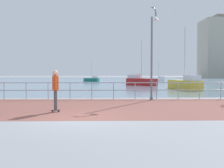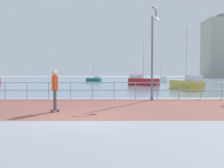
{
  "view_description": "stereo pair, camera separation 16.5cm",
  "coord_description": "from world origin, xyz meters",
  "px_view_note": "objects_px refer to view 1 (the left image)",
  "views": [
    {
      "loc": [
        0.94,
        -9.6,
        1.69
      ],
      "look_at": [
        1.25,
        4.07,
        1.1
      ],
      "focal_mm": 40.87,
      "sensor_mm": 36.0,
      "label": 1
    },
    {
      "loc": [
        1.11,
        -9.6,
        1.69
      ],
      "look_at": [
        1.25,
        4.07,
        1.1
      ],
      "focal_mm": 40.87,
      "sensor_mm": 36.0,
      "label": 2
    }
  ],
  "objects_px": {
    "sailboat_ivory": "(159,79)",
    "lamppost": "(153,49)",
    "sailboat_teal": "(92,79)",
    "skateboarder": "(55,87)",
    "sailboat_gray": "(140,81)",
    "sailboat_navy": "(185,84)"
  },
  "relations": [
    {
      "from": "skateboarder",
      "to": "sailboat_teal",
      "type": "distance_m",
      "value": 40.22
    },
    {
      "from": "lamppost",
      "to": "skateboarder",
      "type": "distance_m",
      "value": 7.15
    },
    {
      "from": "sailboat_ivory",
      "to": "sailboat_gray",
      "type": "xyz_separation_m",
      "value": [
        -5.92,
        -16.5,
        0.19
      ]
    },
    {
      "from": "sailboat_ivory",
      "to": "sailboat_navy",
      "type": "distance_m",
      "value": 26.16
    },
    {
      "from": "sailboat_gray",
      "to": "sailboat_teal",
      "type": "xyz_separation_m",
      "value": [
        -7.62,
        16.16,
        -0.18
      ]
    },
    {
      "from": "skateboarder",
      "to": "sailboat_navy",
      "type": "bearing_deg",
      "value": 54.97
    },
    {
      "from": "sailboat_teal",
      "to": "sailboat_navy",
      "type": "xyz_separation_m",
      "value": [
        10.9,
        -25.68,
        0.18
      ]
    },
    {
      "from": "sailboat_ivory",
      "to": "lamppost",
      "type": "bearing_deg",
      "value": -102.22
    },
    {
      "from": "skateboarder",
      "to": "sailboat_teal",
      "type": "relative_size",
      "value": 0.42
    },
    {
      "from": "sailboat_ivory",
      "to": "sailboat_navy",
      "type": "relative_size",
      "value": 0.68
    },
    {
      "from": "lamppost",
      "to": "sailboat_ivory",
      "type": "distance_m",
      "value": 36.87
    },
    {
      "from": "sailboat_gray",
      "to": "sailboat_navy",
      "type": "distance_m",
      "value": 10.07
    },
    {
      "from": "lamppost",
      "to": "sailboat_ivory",
      "type": "height_order",
      "value": "lamppost"
    },
    {
      "from": "lamppost",
      "to": "sailboat_teal",
      "type": "height_order",
      "value": "lamppost"
    },
    {
      "from": "sailboat_ivory",
      "to": "sailboat_navy",
      "type": "height_order",
      "value": "sailboat_navy"
    },
    {
      "from": "skateboarder",
      "to": "sailboat_gray",
      "type": "bearing_deg",
      "value": 73.96
    },
    {
      "from": "lamppost",
      "to": "skateboarder",
      "type": "height_order",
      "value": "lamppost"
    },
    {
      "from": "skateboarder",
      "to": "sailboat_teal",
      "type": "height_order",
      "value": "sailboat_teal"
    },
    {
      "from": "sailboat_teal",
      "to": "sailboat_ivory",
      "type": "bearing_deg",
      "value": 1.44
    },
    {
      "from": "skateboarder",
      "to": "sailboat_gray",
      "type": "relative_size",
      "value": 0.29
    },
    {
      "from": "sailboat_gray",
      "to": "sailboat_teal",
      "type": "distance_m",
      "value": 17.87
    },
    {
      "from": "skateboarder",
      "to": "sailboat_gray",
      "type": "distance_m",
      "value": 25.02
    }
  ]
}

